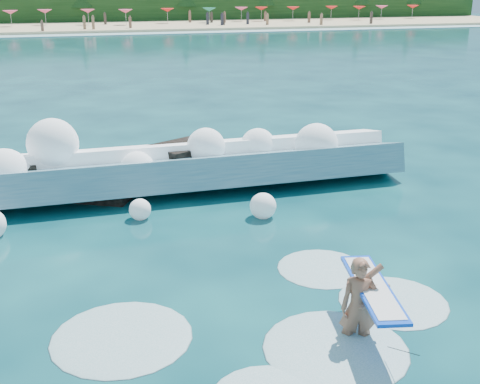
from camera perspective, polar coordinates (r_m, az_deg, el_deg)
The scene contains 11 objects.
ground at distance 13.00m, azimuth -3.91°, elevation -8.42°, with size 200.00×200.00×0.00m, color #072B38.
beach at distance 89.49m, azimuth -15.31°, elevation 14.84°, with size 140.00×20.00×0.40m, color tan.
wet_band at distance 78.53m, azimuth -15.03°, elevation 14.22°, with size 140.00×5.00×0.08m, color silver.
treeline at distance 99.36m, azimuth -15.62°, elevation 16.52°, with size 140.00×4.00×5.00m, color black.
breaking_wave at distance 18.47m, azimuth -12.95°, elevation 1.52°, with size 18.65×2.88×1.61m.
rock_cluster at distance 18.87m, azimuth -14.17°, elevation 1.35°, with size 8.09×3.29×1.33m.
surfer_with_board at distance 11.00m, azimuth 11.49°, elevation -10.26°, with size 1.21×3.00×1.84m.
wave_spray at distance 18.25m, azimuth -14.22°, elevation 2.86°, with size 14.75×4.87×2.35m.
surf_foam at distance 11.39m, azimuth 5.00°, elevation -12.79°, with size 9.25×5.87×0.13m.
beach_umbrellas at distance 91.56m, azimuth -15.47°, elevation 16.20°, with size 110.85×6.46×0.50m.
beachgoers at distance 86.02m, azimuth -17.62°, elevation 15.07°, with size 94.43×13.60×1.91m.
Camera 1 is at (-2.39, -11.27, 6.02)m, focal length 45.00 mm.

